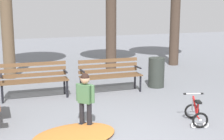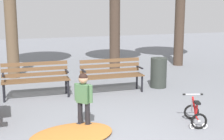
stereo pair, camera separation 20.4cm
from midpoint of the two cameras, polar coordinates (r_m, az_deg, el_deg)
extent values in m
cube|color=brown|center=(8.16, -12.61, -1.50)|extent=(1.60, 0.15, 0.03)
cube|color=brown|center=(8.05, -12.54, -1.68)|extent=(1.60, 0.15, 0.03)
cube|color=brown|center=(7.93, -12.47, -1.87)|extent=(1.60, 0.15, 0.03)
cube|color=brown|center=(7.81, -12.40, -2.06)|extent=(1.60, 0.15, 0.03)
cube|color=brown|center=(8.18, -12.66, -0.76)|extent=(1.60, 0.12, 0.09)
cube|color=brown|center=(8.16, -12.70, 0.16)|extent=(1.60, 0.12, 0.09)
cube|color=brown|center=(8.13, -12.74, 1.08)|extent=(1.60, 0.12, 0.09)
cylinder|color=black|center=(7.97, -6.96, -3.24)|extent=(0.05, 0.05, 0.44)
cylinder|color=black|center=(8.32, -7.40, -2.64)|extent=(0.05, 0.05, 0.44)
cube|color=black|center=(8.06, -7.25, -0.17)|extent=(0.06, 0.40, 0.03)
cylinder|color=black|center=(7.87, -17.80, -3.91)|extent=(0.05, 0.05, 0.44)
cylinder|color=black|center=(8.22, -17.78, -3.27)|extent=(0.05, 0.05, 0.44)
cube|color=black|center=(7.95, -17.96, -0.79)|extent=(0.06, 0.40, 0.03)
cube|color=brown|center=(8.44, 0.43, -0.82)|extent=(1.60, 0.13, 0.03)
cube|color=brown|center=(8.32, 0.68, -0.98)|extent=(1.60, 0.13, 0.03)
cube|color=brown|center=(8.21, 0.94, -1.15)|extent=(1.60, 0.13, 0.03)
cube|color=brown|center=(8.10, 1.21, -1.32)|extent=(1.60, 0.13, 0.03)
cube|color=brown|center=(8.45, 0.35, -0.10)|extent=(1.60, 0.11, 0.09)
cube|color=brown|center=(8.43, 0.35, 0.79)|extent=(1.60, 0.11, 0.09)
cube|color=brown|center=(8.40, 0.35, 1.68)|extent=(1.60, 0.11, 0.09)
cylinder|color=black|center=(8.43, 6.00, -2.41)|extent=(0.05, 0.05, 0.44)
cylinder|color=black|center=(8.76, 5.07, -1.89)|extent=(0.05, 0.05, 0.44)
cube|color=black|center=(8.51, 5.57, 0.48)|extent=(0.06, 0.40, 0.03)
cylinder|color=black|center=(7.97, -3.96, -3.19)|extent=(0.05, 0.05, 0.44)
cylinder|color=black|center=(8.31, -4.55, -2.59)|extent=(0.05, 0.05, 0.44)
cube|color=black|center=(8.05, -4.30, -0.12)|extent=(0.06, 0.40, 0.03)
cylinder|color=black|center=(6.00, -3.35, -7.95)|extent=(0.09, 0.09, 0.46)
cube|color=black|center=(6.07, -3.33, -9.75)|extent=(0.18, 0.17, 0.06)
cylinder|color=black|center=(6.08, -4.65, -7.70)|extent=(0.09, 0.09, 0.46)
cube|color=black|center=(6.15, -4.62, -9.48)|extent=(0.18, 0.17, 0.06)
cube|color=#477047|center=(5.92, -4.06, -4.14)|extent=(0.27, 0.28, 0.34)
sphere|color=tan|center=(5.86, -4.09, -1.59)|extent=(0.17, 0.17, 0.17)
sphere|color=black|center=(5.85, -4.10, -1.34)|extent=(0.16, 0.16, 0.16)
cylinder|color=#477047|center=(5.84, -2.75, -4.25)|extent=(0.07, 0.07, 0.32)
cylinder|color=#477047|center=(6.01, -5.33, -3.84)|extent=(0.07, 0.07, 0.32)
torus|color=black|center=(6.64, 14.66, -7.16)|extent=(0.30, 0.13, 0.30)
cylinder|color=silver|center=(6.64, 14.66, -7.16)|extent=(0.06, 0.05, 0.04)
torus|color=black|center=(6.17, 15.96, -8.66)|extent=(0.30, 0.13, 0.30)
cylinder|color=silver|center=(6.17, 15.96, -8.66)|extent=(0.06, 0.05, 0.04)
torus|color=white|center=(6.17, 14.92, -9.54)|extent=(0.11, 0.06, 0.11)
torus|color=white|center=(6.23, 16.89, -9.43)|extent=(0.11, 0.06, 0.11)
cylinder|color=red|center=(6.42, 15.16, -6.21)|extent=(0.13, 0.30, 0.32)
cylinder|color=red|center=(6.28, 15.56, -6.82)|extent=(0.06, 0.08, 0.27)
cylinder|color=red|center=(6.25, 15.70, -8.27)|extent=(0.09, 0.20, 0.05)
cylinder|color=silver|center=(6.57, 14.77, -5.88)|extent=(0.05, 0.08, 0.32)
cylinder|color=red|center=(6.37, 15.26, -5.41)|extent=(0.13, 0.32, 0.05)
cube|color=black|center=(6.22, 15.68, -5.56)|extent=(0.14, 0.19, 0.04)
cylinder|color=silver|center=(6.50, 14.91, -4.16)|extent=(0.33, 0.13, 0.02)
cylinder|color=black|center=(6.45, 13.46, -4.20)|extent=(0.06, 0.05, 0.04)
cylinder|color=black|center=(6.54, 16.35, -4.13)|extent=(0.06, 0.05, 0.04)
ellipsoid|color=#B26B2D|center=(5.68, -6.03, -11.25)|extent=(1.69, 1.35, 0.07)
cylinder|color=#2D332D|center=(8.95, 8.84, -0.47)|extent=(0.44, 0.44, 0.81)
cylinder|color=brown|center=(10.34, -16.92, 10.04)|extent=(0.36, 0.36, 4.14)
cylinder|color=#423328|center=(11.01, 1.03, 9.80)|extent=(0.36, 0.36, 3.85)
cylinder|color=#423328|center=(12.31, 12.34, 9.94)|extent=(0.36, 0.36, 3.95)
camera|label=1|loc=(0.10, -89.16, 0.17)|focal=51.98mm
camera|label=2|loc=(0.10, 90.84, -0.17)|focal=51.98mm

